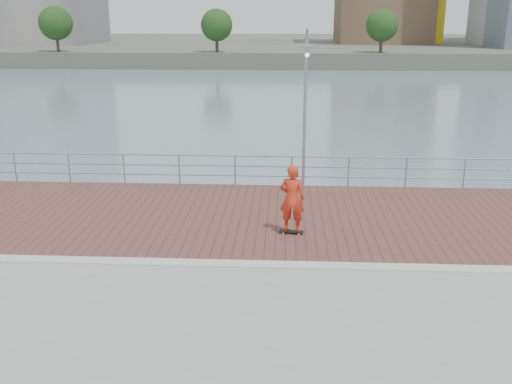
{
  "coord_description": "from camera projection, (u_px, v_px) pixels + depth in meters",
  "views": [
    {
      "loc": [
        0.79,
        -12.98,
        5.96
      ],
      "look_at": [
        0.0,
        2.0,
        1.3
      ],
      "focal_mm": 40.0,
      "sensor_mm": 36.0,
      "label": 1
    }
  ],
  "objects": [
    {
      "name": "guardrail",
      "position": [
        263.0,
        167.0,
        20.66
      ],
      "size": [
        39.06,
        0.06,
        1.13
      ],
      "color": "#8C9EA8",
      "rests_on": "brick_lane"
    },
    {
      "name": "shoreline_trees",
      "position": [
        326.0,
        26.0,
        85.96
      ],
      "size": [
        144.47,
        5.17,
        6.89
      ],
      "color": "#473323",
      "rests_on": "far_shore"
    },
    {
      "name": "skateboarder",
      "position": [
        292.0,
        198.0,
        15.9
      ],
      "size": [
        0.75,
        0.53,
        1.93
      ],
      "primitive_type": "imported",
      "rotation": [
        0.0,
        0.0,
        3.04
      ],
      "color": "red",
      "rests_on": "skateboard"
    },
    {
      "name": "brick_lane",
      "position": [
        259.0,
        216.0,
        17.62
      ],
      "size": [
        40.0,
        6.8,
        0.02
      ],
      "primitive_type": "cube",
      "color": "brown",
      "rests_on": "seawall"
    },
    {
      "name": "far_shore",
      "position": [
        284.0,
        46.0,
        131.23
      ],
      "size": [
        320.0,
        95.0,
        2.5
      ],
      "primitive_type": "cube",
      "color": "#4C5142",
      "rests_on": "ground"
    },
    {
      "name": "curb",
      "position": [
        252.0,
        264.0,
        14.18
      ],
      "size": [
        40.0,
        0.4,
        0.06
      ],
      "primitive_type": "cube",
      "color": "#B7B5AD",
      "rests_on": "seawall"
    },
    {
      "name": "water",
      "position": [
        252.0,
        336.0,
        14.78
      ],
      "size": [
        400.0,
        400.0,
        0.0
      ],
      "primitive_type": "plane",
      "color": "slate",
      "rests_on": "ground"
    },
    {
      "name": "skateboard",
      "position": [
        291.0,
        231.0,
        16.2
      ],
      "size": [
        0.71,
        0.25,
        0.08
      ],
      "rotation": [
        0.0,
        0.0,
        -0.1
      ],
      "color": "black",
      "rests_on": "brick_lane"
    },
    {
      "name": "street_lamp",
      "position": [
        306.0,
        84.0,
        18.82
      ],
      "size": [
        0.39,
        1.13,
        5.32
      ],
      "color": "gray",
      "rests_on": "brick_lane"
    }
  ]
}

